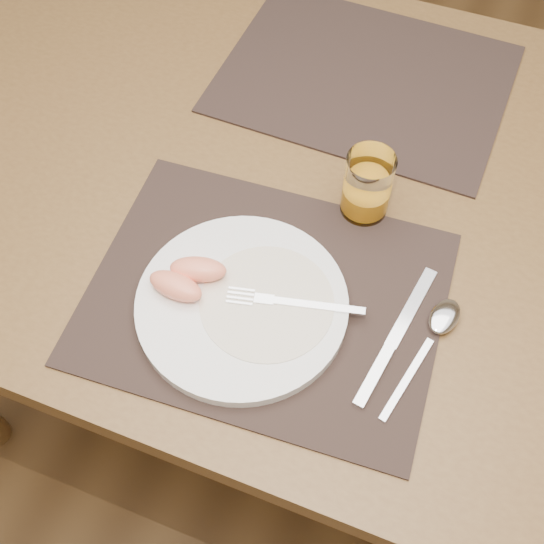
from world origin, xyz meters
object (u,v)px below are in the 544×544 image
at_px(table, 327,214).
at_px(spoon, 439,325).
at_px(fork, 283,302).
at_px(placemat_near, 265,297).
at_px(placemat_far, 364,78).
at_px(knife, 390,346).
at_px(plate, 242,305).
at_px(juice_glass, 367,188).

xyz_separation_m(table, spoon, (0.20, -0.18, 0.09)).
xyz_separation_m(table, fork, (0.01, -0.23, 0.11)).
relative_size(placemat_near, placemat_far, 1.00).
xyz_separation_m(placemat_far, spoon, (0.22, -0.40, 0.01)).
relative_size(placemat_far, knife, 2.05).
distance_m(placemat_near, plate, 0.04).
height_order(plate, knife, plate).
distance_m(placemat_near, knife, 0.17).
xyz_separation_m(placemat_far, fork, (0.03, -0.45, 0.02)).
distance_m(spoon, juice_glass, 0.21).
distance_m(plate, knife, 0.19).
bearing_deg(placemat_near, juice_glass, 67.72).
bearing_deg(spoon, juice_glass, 134.24).
distance_m(table, knife, 0.29).
relative_size(placemat_near, knife, 2.05).
xyz_separation_m(plate, spoon, (0.24, 0.06, -0.00)).
xyz_separation_m(table, plate, (-0.04, -0.25, 0.10)).
xyz_separation_m(placemat_near, knife, (0.17, -0.01, 0.00)).
height_order(placemat_near, knife, knife).
xyz_separation_m(placemat_near, juice_glass, (0.08, 0.18, 0.05)).
bearing_deg(knife, placemat_far, 110.75).
height_order(plate, spoon, plate).
relative_size(plate, spoon, 1.41).
bearing_deg(spoon, fork, -166.68).
bearing_deg(fork, knife, -1.24).
bearing_deg(juice_glass, placemat_far, 106.66).
height_order(fork, knife, fork).
bearing_deg(table, knife, -56.29).
xyz_separation_m(placemat_far, plate, (-0.02, -0.47, 0.01)).
xyz_separation_m(fork, knife, (0.14, -0.00, -0.02)).
relative_size(plate, juice_glass, 2.70).
height_order(knife, spoon, spoon).
bearing_deg(fork, plate, -160.34).
height_order(knife, juice_glass, juice_glass).
bearing_deg(placemat_far, plate, -92.48).
xyz_separation_m(fork, juice_glass, (0.05, 0.19, 0.03)).
xyz_separation_m(spoon, juice_glass, (-0.14, 0.15, 0.04)).
height_order(table, fork, fork).
bearing_deg(fork, juice_glass, 76.08).
distance_m(placemat_near, fork, 0.04).
distance_m(plate, fork, 0.05).
bearing_deg(placemat_far, spoon, -61.36).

